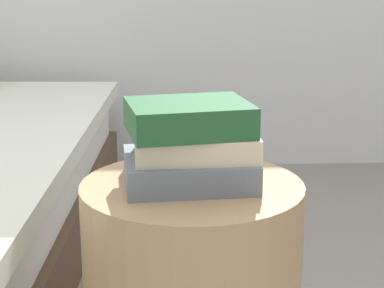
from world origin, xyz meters
TOP-DOWN VIEW (x-y plane):
  - book_slate at (-0.01, 0.01)m, footprint 0.26×0.22m
  - book_cream at (0.01, -0.00)m, footprint 0.23×0.16m
  - book_forest at (-0.01, 0.01)m, footprint 0.25×0.21m

SIDE VIEW (x-z plane):
  - book_slate at x=-0.01m, z-range 0.56..0.62m
  - book_cream at x=0.01m, z-range 0.62..0.66m
  - book_forest at x=-0.01m, z-range 0.66..0.72m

